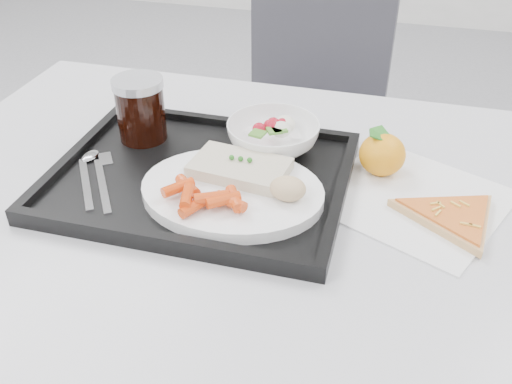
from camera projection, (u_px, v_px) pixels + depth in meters
table at (272, 232)px, 0.90m from camera, size 1.20×0.80×0.75m
chair at (311, 96)px, 1.64m from camera, size 0.46×0.46×0.93m
tray at (201, 178)px, 0.89m from camera, size 0.45×0.35×0.03m
dinner_plate at (232, 192)px, 0.83m from camera, size 0.27×0.27×0.02m
fish_fillet at (240, 168)px, 0.85m from camera, size 0.15×0.10×0.03m
bread_roll at (288, 189)px, 0.80m from camera, size 0.06×0.05×0.03m
salad_bowl at (273, 136)px, 0.94m from camera, size 0.15×0.15×0.05m
cola_glass at (140, 108)px, 0.95m from camera, size 0.08×0.08×0.11m
cutlery at (94, 172)px, 0.89m from camera, size 0.13×0.16×0.01m
napkin at (412, 198)px, 0.86m from camera, size 0.33×0.32×0.00m
tangerine at (382, 154)px, 0.90m from camera, size 0.09×0.09×0.07m
pizza_slice at (453, 216)px, 0.81m from camera, size 0.21×0.21×0.02m
carrot_pile at (206, 197)px, 0.78m from camera, size 0.13×0.09×0.02m
salad_contents at (278, 126)px, 0.94m from camera, size 0.07×0.09×0.03m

